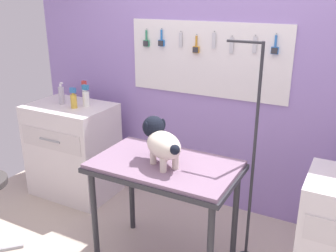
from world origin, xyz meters
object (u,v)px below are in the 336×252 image
object	(u,v)px
dog	(161,141)
counter_left	(73,150)
pump_bottle_white	(85,92)
grooming_table	(165,174)
grooming_arm	(252,167)

from	to	relation	value
dog	counter_left	distance (m)	1.49
counter_left	pump_bottle_white	distance (m)	0.59
grooming_table	counter_left	xyz separation A→B (m)	(-1.31, 0.51, -0.28)
grooming_arm	dog	world-z (taller)	grooming_arm
grooming_table	pump_bottle_white	world-z (taller)	pump_bottle_white
grooming_table	dog	distance (m)	0.25
grooming_arm	counter_left	distance (m)	1.87
grooming_arm	pump_bottle_white	size ratio (longest dim) A/B	8.55
grooming_table	counter_left	size ratio (longest dim) A/B	1.11
grooming_table	pump_bottle_white	bearing A→B (deg)	150.66
grooming_table	dog	xyz separation A→B (m)	(-0.02, -0.02, 0.25)
grooming_arm	counter_left	world-z (taller)	grooming_arm
dog	grooming_table	bearing A→B (deg)	51.22
grooming_table	dog	size ratio (longest dim) A/B	2.52
dog	grooming_arm	bearing A→B (deg)	32.81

